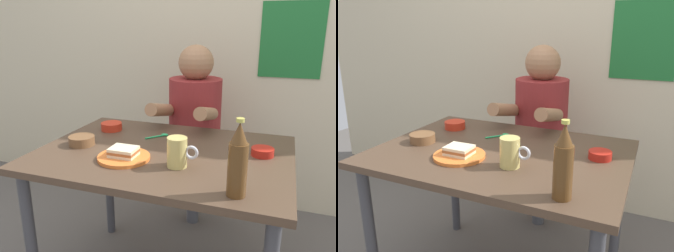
% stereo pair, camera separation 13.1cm
% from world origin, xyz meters
% --- Properties ---
extents(wall_back, '(4.40, 0.09, 2.60)m').
position_xyz_m(wall_back, '(0.00, 1.05, 1.30)').
color(wall_back, beige).
rests_on(wall_back, ground).
extents(dining_table, '(1.10, 0.80, 0.74)m').
position_xyz_m(dining_table, '(0.00, 0.00, 0.65)').
color(dining_table, '#4C3828').
rests_on(dining_table, ground).
extents(stool, '(0.34, 0.34, 0.45)m').
position_xyz_m(stool, '(-0.03, 0.63, 0.35)').
color(stool, '#4C4C51').
rests_on(stool, ground).
extents(person_seated, '(0.33, 0.56, 0.72)m').
position_xyz_m(person_seated, '(-0.03, 0.62, 0.77)').
color(person_seated, maroon).
rests_on(person_seated, stool).
extents(plate_orange, '(0.22, 0.22, 0.01)m').
position_xyz_m(plate_orange, '(-0.13, -0.15, 0.75)').
color(plate_orange, orange).
rests_on(plate_orange, dining_table).
extents(sandwich, '(0.11, 0.09, 0.04)m').
position_xyz_m(sandwich, '(-0.13, -0.15, 0.77)').
color(sandwich, beige).
rests_on(sandwich, plate_orange).
extents(beer_mug, '(0.13, 0.08, 0.12)m').
position_xyz_m(beer_mug, '(0.11, -0.15, 0.80)').
color(beer_mug, '#D1BC66').
rests_on(beer_mug, dining_table).
extents(beer_bottle, '(0.06, 0.06, 0.26)m').
position_xyz_m(beer_bottle, '(0.36, -0.31, 0.86)').
color(beer_bottle, '#593819').
rests_on(beer_bottle, dining_table).
extents(sambal_bowl_red, '(0.10, 0.10, 0.03)m').
position_xyz_m(sambal_bowl_red, '(0.42, 0.08, 0.76)').
color(sambal_bowl_red, '#B21E14').
rests_on(sambal_bowl_red, dining_table).
extents(sauce_bowl_chili, '(0.11, 0.11, 0.04)m').
position_xyz_m(sauce_bowl_chili, '(-0.37, 0.20, 0.76)').
color(sauce_bowl_chili, red).
rests_on(sauce_bowl_chili, dining_table).
extents(condiment_bowl_brown, '(0.12, 0.12, 0.04)m').
position_xyz_m(condiment_bowl_brown, '(-0.39, -0.06, 0.76)').
color(condiment_bowl_brown, brown).
rests_on(condiment_bowl_brown, dining_table).
extents(spoon, '(0.09, 0.10, 0.01)m').
position_xyz_m(spoon, '(-0.08, 0.18, 0.75)').
color(spoon, '#26A559').
rests_on(spoon, dining_table).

